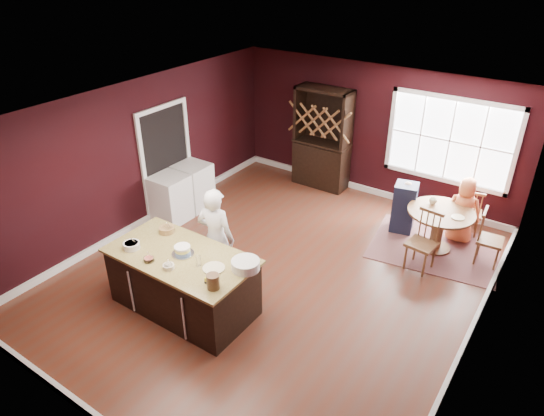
{
  "coord_description": "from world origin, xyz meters",
  "views": [
    {
      "loc": [
        3.52,
        -5.34,
        4.75
      ],
      "look_at": [
        -0.23,
        0.17,
        1.05
      ],
      "focal_mm": 32.0,
      "sensor_mm": 36.0,
      "label": 1
    }
  ],
  "objects": [
    {
      "name": "bowl_olive",
      "position": [
        -0.57,
        -1.78,
        0.95
      ],
      "size": [
        0.15,
        0.15,
        0.06
      ],
      "primitive_type": "cylinder",
      "color": "white",
      "rests_on": "kitchen_island"
    },
    {
      "name": "table_plate",
      "position": [
        2.18,
        2.06,
        0.76
      ],
      "size": [
        0.22,
        0.22,
        0.02
      ],
      "primitive_type": "cylinder",
      "color": "beige",
      "rests_on": "dining_table"
    },
    {
      "name": "window",
      "position": [
        1.5,
        3.47,
        1.5
      ],
      "size": [
        2.36,
        0.1,
        1.66
      ],
      "primitive_type": null,
      "color": "white",
      "rests_on": "room_shell"
    },
    {
      "name": "high_chair",
      "position": [
        1.16,
        2.41,
        0.49
      ],
      "size": [
        0.47,
        0.47,
        0.98
      ],
      "primitive_type": null,
      "rotation": [
        0.0,
        0.0,
        0.22
      ],
      "color": "black",
      "rests_on": "ground"
    },
    {
      "name": "dryer",
      "position": [
        -2.64,
        0.92,
        0.45
      ],
      "size": [
        0.63,
        0.61,
        0.91
      ],
      "primitive_type": "cube",
      "color": "white",
      "rests_on": "ground"
    },
    {
      "name": "chair_south",
      "position": [
        1.84,
        1.4,
        0.51
      ],
      "size": [
        0.48,
        0.47,
        1.03
      ],
      "primitive_type": null,
      "rotation": [
        0.0,
        0.0,
        -0.13
      ],
      "color": "#95643C",
      "rests_on": "ground"
    },
    {
      "name": "layer_cake",
      "position": [
        -0.65,
        -1.43,
        0.98
      ],
      "size": [
        0.31,
        0.31,
        0.13
      ],
      "primitive_type": null,
      "color": "white",
      "rests_on": "kitchen_island"
    },
    {
      "name": "bowl_blue",
      "position": [
        -1.35,
        -1.73,
        0.97
      ],
      "size": [
        0.24,
        0.24,
        0.09
      ],
      "primitive_type": "cylinder",
      "color": "white",
      "rests_on": "kitchen_island"
    },
    {
      "name": "white_tub",
      "position": [
        0.29,
        -1.21,
        0.99
      ],
      "size": [
        0.38,
        0.38,
        0.13
      ],
      "primitive_type": "cylinder",
      "color": "white",
      "rests_on": "kitchen_island"
    },
    {
      "name": "baker",
      "position": [
        -0.63,
        -0.74,
        0.82
      ],
      "size": [
        0.66,
        0.5,
        1.65
      ],
      "primitive_type": "imported",
      "rotation": [
        0.0,
        0.0,
        3.33
      ],
      "color": "white",
      "rests_on": "ground"
    },
    {
      "name": "toy_figurine",
      "position": [
        0.06,
        -1.74,
        0.96
      ],
      "size": [
        0.05,
        0.05,
        0.09
      ],
      "primitive_type": null,
      "color": "yellow",
      "rests_on": "kitchen_island"
    },
    {
      "name": "rug",
      "position": [
        1.89,
        2.13,
        0.01
      ],
      "size": [
        2.33,
        1.92,
        0.01
      ],
      "primitive_type": "cube",
      "rotation": [
        0.0,
        0.0,
        0.15
      ],
      "color": "brown",
      "rests_on": "ground"
    },
    {
      "name": "chair_east",
      "position": [
        2.73,
        2.18,
        0.49
      ],
      "size": [
        0.42,
        0.44,
        0.98
      ],
      "primitive_type": null,
      "rotation": [
        0.0,
        0.0,
        1.64
      ],
      "color": "#975930",
      "rests_on": "ground"
    },
    {
      "name": "table_cup",
      "position": [
        1.68,
        2.3,
        0.8
      ],
      "size": [
        0.15,
        0.15,
        0.1
      ],
      "primitive_type": "imported",
      "rotation": [
        0.0,
        0.0,
        0.18
      ],
      "color": "beige",
      "rests_on": "dining_table"
    },
    {
      "name": "hutch",
      "position": [
        -1.03,
        3.22,
        1.08
      ],
      "size": [
        1.17,
        0.49,
        2.15
      ],
      "primitive_type": "cube",
      "color": "black",
      "rests_on": "ground"
    },
    {
      "name": "bowl_pink",
      "position": [
        -0.91,
        -1.81,
        0.95
      ],
      "size": [
        0.15,
        0.15,
        0.06
      ],
      "primitive_type": "cylinder",
      "color": "silver",
      "rests_on": "kitchen_island"
    },
    {
      "name": "toddler",
      "position": [
        1.14,
        2.48,
        0.81
      ],
      "size": [
        0.18,
        0.14,
        0.26
      ],
      "primitive_type": null,
      "color": "#8CA5BF",
      "rests_on": "high_chair"
    },
    {
      "name": "kitchen_island",
      "position": [
        -0.66,
        -1.46,
        0.44
      ],
      "size": [
        2.12,
        1.11,
        0.92
      ],
      "color": "black",
      "rests_on": "ground"
    },
    {
      "name": "room_shell",
      "position": [
        0.0,
        0.0,
        1.35
      ],
      "size": [
        7.0,
        7.0,
        7.0
      ],
      "color": "#552518",
      "rests_on": "ground"
    },
    {
      "name": "chair_north",
      "position": [
        2.2,
        2.99,
        0.46
      ],
      "size": [
        0.45,
        0.44,
        0.92
      ],
      "primitive_type": null,
      "rotation": [
        0.0,
        0.0,
        3.34
      ],
      "color": "brown",
      "rests_on": "ground"
    },
    {
      "name": "dinner_plate",
      "position": [
        -0.06,
        -1.45,
        0.93
      ],
      "size": [
        0.3,
        0.3,
        0.02
      ],
      "primitive_type": "cylinder",
      "color": "beige",
      "rests_on": "kitchen_island"
    },
    {
      "name": "dining_table",
      "position": [
        1.89,
        2.13,
        0.53
      ],
      "size": [
        1.11,
        1.11,
        0.75
      ],
      "color": "olive",
      "rests_on": "ground"
    },
    {
      "name": "seated_woman",
      "position": [
        2.13,
        2.65,
        0.61
      ],
      "size": [
        0.64,
        0.46,
        1.22
      ],
      "primitive_type": "imported",
      "rotation": [
        0.0,
        0.0,
        3.27
      ],
      "color": "#EC7C48",
      "rests_on": "ground"
    },
    {
      "name": "stoneware_crock",
      "position": [
        0.19,
        -1.76,
        1.02
      ],
      "size": [
        0.16,
        0.16,
        0.2
      ],
      "primitive_type": "cylinder",
      "color": "brown",
      "rests_on": "kitchen_island"
    },
    {
      "name": "doorway",
      "position": [
        -2.97,
        0.6,
        1.02
      ],
      "size": [
        0.08,
        1.26,
        2.13
      ],
      "primitive_type": null,
      "color": "white",
      "rests_on": "room_shell"
    },
    {
      "name": "drinking_glass",
      "position": [
        -0.29,
        -1.5,
        0.99
      ],
      "size": [
        0.08,
        0.08,
        0.15
      ],
      "primitive_type": "cylinder",
      "color": "white",
      "rests_on": "kitchen_island"
    },
    {
      "name": "washer",
      "position": [
        -2.64,
        0.28,
        0.45
      ],
      "size": [
        0.62,
        0.6,
        0.9
      ],
      "primitive_type": "cube",
      "color": "white",
      "rests_on": "ground"
    },
    {
      "name": "bowl_yellow",
      "position": [
        -1.24,
        -1.14,
        0.96
      ],
      "size": [
        0.23,
        0.23,
        0.09
      ],
      "primitive_type": "cylinder",
      "color": "#A1894D",
      "rests_on": "kitchen_island"
    }
  ]
}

